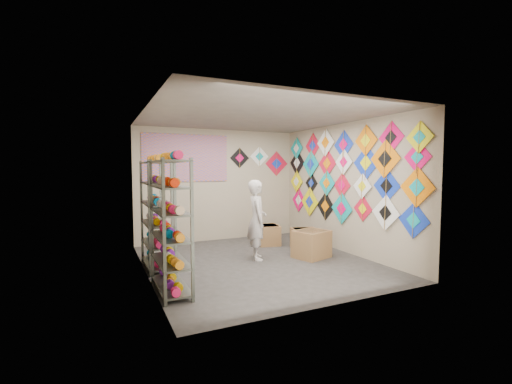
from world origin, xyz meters
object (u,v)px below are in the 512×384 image
carton_b (304,239)px  carton_a (311,244)px  shelf_rack_front (170,226)px  shopkeeper (257,220)px  carton_c (268,235)px  shelf_rack_back (156,214)px

carton_b → carton_a: bearing=-97.2°
shelf_rack_front → carton_b: 3.55m
shelf_rack_front → carton_a: 3.04m
shopkeeper → carton_a: size_ratio=2.40×
shelf_rack_front → carton_c: bearing=38.3°
shelf_rack_front → shelf_rack_back: size_ratio=1.00×
shelf_rack_front → carton_c: 3.42m
shelf_rack_back → carton_b: (3.17, 0.11, -0.73)m
shelf_rack_front → carton_b: shelf_rack_front is taller
shelf_rack_front → shopkeeper: size_ratio=1.23×
shopkeeper → carton_a: shopkeeper is taller
shopkeeper → carton_b: (1.32, 0.36, -0.55)m
shopkeeper → carton_a: 1.20m
shelf_rack_front → shelf_rack_back: bearing=90.0°
shelf_rack_back → shopkeeper: (1.85, -0.25, -0.18)m
shopkeeper → carton_b: shopkeeper is taller
shopkeeper → carton_b: bearing=-59.1°
shelf_rack_front → carton_a: (2.88, 0.70, -0.68)m
carton_c → shopkeeper: bearing=-114.4°
carton_a → carton_c: bearing=83.2°
shelf_rack_back → carton_a: 3.02m
shelf_rack_front → carton_c: size_ratio=3.64×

